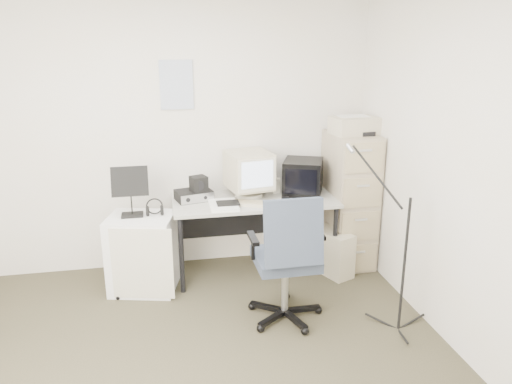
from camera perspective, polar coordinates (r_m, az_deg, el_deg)
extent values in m
cube|color=#373423|center=(3.59, -5.99, -19.81)|extent=(3.60, 3.60, 0.01)
cube|color=beige|center=(4.76, -8.57, 6.03)|extent=(3.60, 0.02, 2.50)
cube|color=beige|center=(3.62, 22.97, 1.35)|extent=(0.02, 3.60, 2.50)
cube|color=white|center=(4.68, -9.09, 12.00)|extent=(0.30, 0.02, 0.44)
cube|color=gray|center=(4.94, 10.57, -0.87)|extent=(0.40, 0.60, 1.30)
cube|color=#B3AEA0|center=(4.74, 11.17, 7.45)|extent=(0.45, 0.33, 0.16)
cube|color=#BBBAB3|center=(4.75, -0.24, -4.96)|extent=(1.50, 0.70, 0.73)
cube|color=#B3AEA0|center=(4.65, -0.83, 2.04)|extent=(0.45, 0.47, 0.42)
cube|color=black|center=(4.78, 5.39, 1.76)|extent=(0.47, 0.48, 0.32)
cube|color=beige|center=(4.80, 2.30, 0.75)|extent=(0.08, 0.08, 0.14)
cube|color=#B3AEA0|center=(4.45, -0.06, -1.34)|extent=(0.43, 0.29, 0.02)
cube|color=black|center=(4.54, 3.44, -0.92)|extent=(0.08, 0.12, 0.03)
cube|color=black|center=(4.61, -7.13, -0.35)|extent=(0.36, 0.29, 0.09)
cube|color=black|center=(4.56, -6.57, 0.95)|extent=(0.17, 0.17, 0.14)
cube|color=white|center=(4.42, -3.73, -1.49)|extent=(0.25, 0.34, 0.02)
cube|color=#B3AEA0|center=(4.82, 8.55, -6.77)|extent=(0.36, 0.50, 0.42)
cube|color=#303749|center=(3.90, 3.38, -7.38)|extent=(0.62, 0.62, 1.07)
cube|color=white|center=(4.54, -12.83, -6.82)|extent=(0.64, 0.56, 0.69)
cube|color=black|center=(4.38, -14.14, 0.13)|extent=(0.34, 0.24, 0.45)
torus|color=black|center=(4.40, -11.50, -1.98)|extent=(0.20, 0.20, 0.03)
cylinder|color=black|center=(3.84, 16.78, -5.87)|extent=(0.03, 0.03, 1.39)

